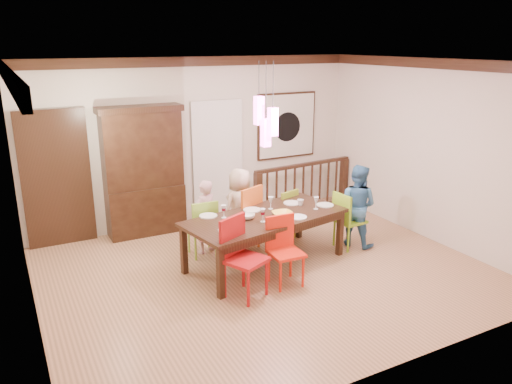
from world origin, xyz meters
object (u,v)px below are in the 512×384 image
dining_table (265,220)px  balustrade (303,187)px  person_far_mid (240,207)px  chair_end_right (350,216)px  person_end_right (357,205)px  person_far_left (205,217)px  china_hutch (143,171)px  chair_far_left (202,223)px

dining_table → balustrade: 2.46m
person_far_mid → chair_end_right: bearing=133.8°
balustrade → person_end_right: size_ratio=1.65×
chair_end_right → balustrade: balustrade is taller
dining_table → chair_end_right: 1.50m
person_far_left → balustrade: bearing=179.2°
person_end_right → dining_table: bearing=59.5°
balustrade → person_far_left: 2.53m
person_far_left → person_far_mid: bearing=161.5°
dining_table → balustrade: size_ratio=1.15×
chair_end_right → person_end_right: 0.20m
chair_end_right → person_end_right: size_ratio=0.68×
china_hutch → person_far_left: 1.46m
person_far_mid → person_end_right: size_ratio=0.95×
china_hutch → person_far_left: size_ratio=1.87×
china_hutch → person_end_right: size_ratio=1.64×
dining_table → chair_end_right: (1.49, -0.07, -0.16)m
china_hutch → balustrade: china_hutch is taller
person_end_right → chair_far_left: bearing=42.4°
dining_table → person_far_mid: person_far_mid is taller
chair_end_right → person_end_right: (0.14, 0.03, 0.14)m
chair_end_right → chair_far_left: bearing=65.7°
chair_far_left → china_hutch: china_hutch is taller
balustrade → person_far_mid: 1.96m
dining_table → person_far_left: (-0.61, 0.81, -0.10)m
chair_end_right → balustrade: (0.28, 1.77, -0.02)m
chair_far_left → person_far_mid: (0.70, 0.10, 0.12)m
dining_table → chair_far_left: (-0.69, 0.73, -0.16)m
dining_table → person_end_right: 1.63m
chair_end_right → balustrade: size_ratio=0.42×
china_hutch → person_far_left: bearing=-65.2°
person_far_left → chair_end_right: bearing=135.8°
person_far_left → chair_far_left: bearing=18.9°
chair_end_right → person_far_mid: size_ratio=0.72×
dining_table → person_end_right: size_ratio=1.90×
chair_far_left → person_far_left: (0.08, 0.07, 0.07)m
china_hutch → person_end_right: bearing=-36.6°
chair_far_left → balustrade: 2.64m
dining_table → balustrade: balustrade is taller
china_hutch → person_far_left: china_hutch is taller
dining_table → china_hutch: 2.40m
dining_table → person_end_right: bearing=-11.7°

